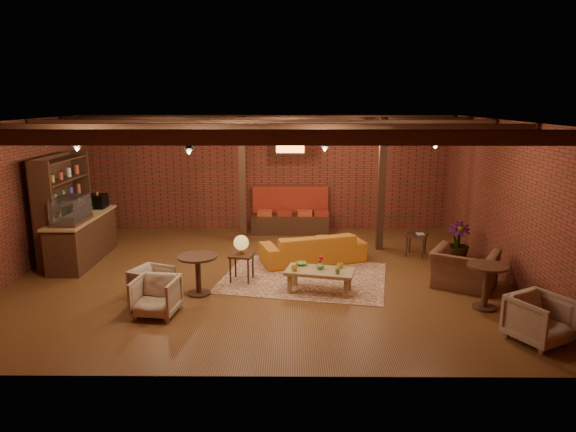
{
  "coord_description": "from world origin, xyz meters",
  "views": [
    {
      "loc": [
        0.64,
        -10.19,
        3.62
      ],
      "look_at": [
        0.56,
        0.2,
        1.24
      ],
      "focal_mm": 32.0,
      "sensor_mm": 36.0,
      "label": 1
    }
  ],
  "objects_px": {
    "round_table_left": "(198,268)",
    "armchair_right": "(465,263)",
    "side_table_lamp": "(241,246)",
    "plant_tall": "(461,203)",
    "round_table_right": "(486,280)",
    "armchair_a": "(152,282)",
    "armchair_b": "(156,294)",
    "armchair_far": "(540,317)",
    "side_table_book": "(417,236)",
    "sofa": "(313,248)",
    "coffee_table": "(319,272)"
  },
  "relations": [
    {
      "from": "armchair_a",
      "to": "round_table_left",
      "type": "bearing_deg",
      "value": -52.08
    },
    {
      "from": "round_table_left",
      "to": "armchair_far",
      "type": "height_order",
      "value": "armchair_far"
    },
    {
      "from": "armchair_far",
      "to": "sofa",
      "type": "bearing_deg",
      "value": 100.69
    },
    {
      "from": "coffee_table",
      "to": "round_table_right",
      "type": "relative_size",
      "value": 1.73
    },
    {
      "from": "coffee_table",
      "to": "round_table_left",
      "type": "distance_m",
      "value": 2.3
    },
    {
      "from": "plant_tall",
      "to": "round_table_right",
      "type": "bearing_deg",
      "value": -97.42
    },
    {
      "from": "round_table_left",
      "to": "plant_tall",
      "type": "xyz_separation_m",
      "value": [
        5.52,
        2.05,
        0.84
      ]
    },
    {
      "from": "sofa",
      "to": "armchair_b",
      "type": "distance_m",
      "value": 4.05
    },
    {
      "from": "armchair_right",
      "to": "armchair_far",
      "type": "bearing_deg",
      "value": 130.29
    },
    {
      "from": "armchair_right",
      "to": "plant_tall",
      "type": "xyz_separation_m",
      "value": [
        0.39,
        1.66,
        0.85
      ]
    },
    {
      "from": "armchair_right",
      "to": "side_table_book",
      "type": "xyz_separation_m",
      "value": [
        -0.44,
        2.11,
        -0.03
      ]
    },
    {
      "from": "side_table_lamp",
      "to": "armchair_a",
      "type": "xyz_separation_m",
      "value": [
        -1.56,
        -0.97,
        -0.4
      ]
    },
    {
      "from": "armchair_a",
      "to": "round_table_right",
      "type": "height_order",
      "value": "round_table_right"
    },
    {
      "from": "armchair_b",
      "to": "armchair_a",
      "type": "bearing_deg",
      "value": 117.51
    },
    {
      "from": "coffee_table",
      "to": "round_table_left",
      "type": "relative_size",
      "value": 1.83
    },
    {
      "from": "armchair_right",
      "to": "plant_tall",
      "type": "bearing_deg",
      "value": -72.34
    },
    {
      "from": "side_table_lamp",
      "to": "round_table_left",
      "type": "distance_m",
      "value": 1.08
    },
    {
      "from": "armchair_a",
      "to": "armchair_b",
      "type": "distance_m",
      "value": 0.77
    },
    {
      "from": "side_table_lamp",
      "to": "side_table_book",
      "type": "height_order",
      "value": "side_table_lamp"
    },
    {
      "from": "side_table_lamp",
      "to": "round_table_right",
      "type": "bearing_deg",
      "value": -17.38
    },
    {
      "from": "side_table_book",
      "to": "round_table_right",
      "type": "xyz_separation_m",
      "value": [
        0.47,
        -3.14,
        0.06
      ]
    },
    {
      "from": "side_table_lamp",
      "to": "armchair_right",
      "type": "distance_m",
      "value": 4.4
    },
    {
      "from": "armchair_a",
      "to": "coffee_table",
      "type": "bearing_deg",
      "value": -60.39
    },
    {
      "from": "side_table_lamp",
      "to": "plant_tall",
      "type": "xyz_separation_m",
      "value": [
        4.77,
        1.31,
        0.63
      ]
    },
    {
      "from": "round_table_left",
      "to": "armchair_right",
      "type": "relative_size",
      "value": 0.65
    },
    {
      "from": "side_table_lamp",
      "to": "armchair_right",
      "type": "height_order",
      "value": "armchair_right"
    },
    {
      "from": "armchair_far",
      "to": "plant_tall",
      "type": "xyz_separation_m",
      "value": [
        0.0,
        3.95,
        0.96
      ]
    },
    {
      "from": "sofa",
      "to": "round_table_right",
      "type": "height_order",
      "value": "round_table_right"
    },
    {
      "from": "coffee_table",
      "to": "armchair_right",
      "type": "height_order",
      "value": "armchair_right"
    },
    {
      "from": "coffee_table",
      "to": "armchair_far",
      "type": "height_order",
      "value": "armchair_far"
    },
    {
      "from": "side_table_lamp",
      "to": "armchair_right",
      "type": "relative_size",
      "value": 0.82
    },
    {
      "from": "side_table_book",
      "to": "armchair_far",
      "type": "height_order",
      "value": "armchair_far"
    },
    {
      "from": "side_table_lamp",
      "to": "armchair_far",
      "type": "height_order",
      "value": "side_table_lamp"
    },
    {
      "from": "armchair_a",
      "to": "plant_tall",
      "type": "relative_size",
      "value": 0.24
    },
    {
      "from": "armchair_a",
      "to": "armchair_far",
      "type": "bearing_deg",
      "value": -82.09
    },
    {
      "from": "side_table_lamp",
      "to": "armchair_a",
      "type": "distance_m",
      "value": 1.88
    },
    {
      "from": "round_table_left",
      "to": "armchair_far",
      "type": "relative_size",
      "value": 0.96
    },
    {
      "from": "side_table_lamp",
      "to": "round_table_left",
      "type": "height_order",
      "value": "side_table_lamp"
    },
    {
      "from": "plant_tall",
      "to": "side_table_book",
      "type": "bearing_deg",
      "value": 151.54
    },
    {
      "from": "round_table_left",
      "to": "armchair_right",
      "type": "height_order",
      "value": "armchair_right"
    },
    {
      "from": "sofa",
      "to": "armchair_a",
      "type": "relative_size",
      "value": 3.48
    },
    {
      "from": "side_table_lamp",
      "to": "armchair_b",
      "type": "height_order",
      "value": "side_table_lamp"
    },
    {
      "from": "armchair_right",
      "to": "plant_tall",
      "type": "distance_m",
      "value": 1.91
    },
    {
      "from": "side_table_lamp",
      "to": "armchair_far",
      "type": "xyz_separation_m",
      "value": [
        4.77,
        -2.64,
        -0.33
      ]
    },
    {
      "from": "side_table_lamp",
      "to": "round_table_left",
      "type": "xyz_separation_m",
      "value": [
        -0.75,
        -0.75,
        -0.21
      ]
    },
    {
      "from": "round_table_right",
      "to": "sofa",
      "type": "bearing_deg",
      "value": 138.09
    },
    {
      "from": "coffee_table",
      "to": "plant_tall",
      "type": "xyz_separation_m",
      "value": [
        3.23,
        1.9,
        0.97
      ]
    },
    {
      "from": "side_table_lamp",
      "to": "plant_tall",
      "type": "relative_size",
      "value": 0.35
    },
    {
      "from": "side_table_lamp",
      "to": "side_table_book",
      "type": "distance_m",
      "value": 4.33
    },
    {
      "from": "side_table_lamp",
      "to": "armchair_far",
      "type": "distance_m",
      "value": 5.46
    }
  ]
}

